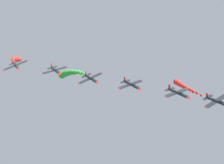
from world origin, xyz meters
The scene contains 9 objects.
airplane_lead centered at (-28.04, 22.45, 66.97)m, with size 9.23×10.35×3.41m.
smoke_trail_lead centered at (-29.95, 2.89, 66.89)m, with size 4.67×18.52×2.56m.
airplane_left_inner centered at (-17.48, 14.68, 69.31)m, with size 9.52×10.35×2.70m.
airplane_right_inner centered at (-5.25, 4.52, 71.18)m, with size 9.49×10.35×2.83m.
airplane_left_outer centered at (5.87, -5.23, 72.39)m, with size 9.24×10.35×3.38m.
smoke_trail_left_outer centered at (7.63, -26.82, 69.20)m, with size 4.97×21.90×7.22m.
airplane_right_outer centered at (16.21, -14.31, 74.59)m, with size 9.49×10.35×2.81m.
airplane_trailing centered at (28.82, -22.41, 76.09)m, with size 9.26×10.35×3.35m.
smoke_trail_trailing centered at (25.67, -42.49, 74.34)m, with size 6.43×18.83×4.54m.
Camera 1 is at (41.60, 80.06, 99.43)m, focal length 42.84 mm.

